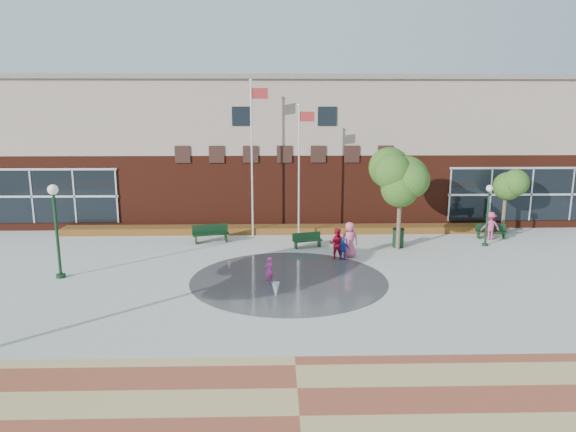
{
  "coord_description": "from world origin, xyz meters",
  "views": [
    {
      "loc": [
        -0.55,
        -17.94,
        7.13
      ],
      "look_at": [
        0.0,
        4.0,
        2.6
      ],
      "focal_mm": 32.0,
      "sensor_mm": 36.0,
      "label": 1
    }
  ],
  "objects_px": {
    "flagpole_left": "(253,151)",
    "flagpole_right": "(300,165)",
    "bench_left": "(211,237)",
    "trash_can": "(398,238)",
    "child_splash": "(269,271)"
  },
  "relations": [
    {
      "from": "flagpole_left",
      "to": "flagpole_right",
      "type": "xyz_separation_m",
      "value": [
        2.61,
        -0.84,
        -0.72
      ]
    },
    {
      "from": "flagpole_left",
      "to": "bench_left",
      "type": "distance_m",
      "value": 5.34
    },
    {
      "from": "flagpole_right",
      "to": "trash_can",
      "type": "bearing_deg",
      "value": -30.08
    },
    {
      "from": "bench_left",
      "to": "flagpole_right",
      "type": "bearing_deg",
      "value": -7.44
    },
    {
      "from": "flagpole_right",
      "to": "child_splash",
      "type": "height_order",
      "value": "flagpole_right"
    },
    {
      "from": "flagpole_right",
      "to": "child_splash",
      "type": "bearing_deg",
      "value": -112.05
    },
    {
      "from": "trash_can",
      "to": "flagpole_right",
      "type": "bearing_deg",
      "value": 159.88
    },
    {
      "from": "trash_can",
      "to": "bench_left",
      "type": "bearing_deg",
      "value": 173.01
    },
    {
      "from": "flagpole_left",
      "to": "flagpole_right",
      "type": "relative_size",
      "value": 1.18
    },
    {
      "from": "flagpole_left",
      "to": "flagpole_right",
      "type": "bearing_deg",
      "value": -30.52
    },
    {
      "from": "bench_left",
      "to": "trash_can",
      "type": "bearing_deg",
      "value": -22.02
    },
    {
      "from": "flagpole_right",
      "to": "trash_can",
      "type": "distance_m",
      "value": 6.59
    },
    {
      "from": "flagpole_right",
      "to": "child_splash",
      "type": "distance_m",
      "value": 8.54
    },
    {
      "from": "flagpole_left",
      "to": "bench_left",
      "type": "xyz_separation_m",
      "value": [
        -2.29,
        -1.49,
        -4.59
      ]
    },
    {
      "from": "flagpole_left",
      "to": "bench_left",
      "type": "height_order",
      "value": "flagpole_left"
    }
  ]
}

